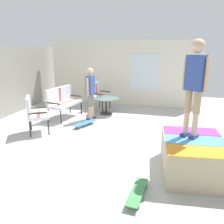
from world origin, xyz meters
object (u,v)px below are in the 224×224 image
person_watching (90,90)px  skate_ramp (196,156)px  patio_table (106,103)px  skateboard_by_bench (85,123)px  patio_chair_by_wall (34,112)px  skateboard_spare (137,192)px  patio_bench (62,100)px  patio_chair_near_house (98,93)px  person_skater (195,82)px

person_watching → skate_ramp: bearing=-131.1°
patio_table → skateboard_by_bench: patio_table is taller
patio_chair_by_wall → skateboard_spare: size_ratio=1.25×
skate_ramp → person_watching: person_watching is taller
patio_chair_by_wall → patio_bench: bearing=-3.9°
skateboard_spare → patio_bench: bearing=40.5°
patio_chair_near_house → skateboard_by_bench: 2.05m
patio_table → person_skater: 4.32m
person_skater → skateboard_by_bench: 3.72m
patio_bench → skateboard_spare: (-3.56, -3.04, -0.53)m
patio_chair_near_house → person_skater: (-3.76, -3.04, 1.10)m
patio_chair_near_house → person_skater: bearing=-141.0°
patio_bench → skateboard_spare: size_ratio=1.63×
patio_bench → person_watching: 1.02m
person_watching → person_skater: bearing=-130.8°
patio_chair_near_house → person_watching: person_watching is taller
patio_chair_by_wall → skateboard_by_bench: patio_chair_by_wall is taller
skate_ramp → skateboard_by_bench: bearing=57.1°
skate_ramp → person_skater: 1.40m
skateboard_by_bench → patio_chair_near_house: bearing=6.1°
patio_bench → person_skater: 4.66m
patio_table → skateboard_by_bench: size_ratio=1.11×
skate_ramp → skateboard_spare: size_ratio=2.60×
patio_chair_near_house → patio_chair_by_wall: size_ratio=1.00×
skateboard_by_bench → person_skater: bearing=-122.2°
person_watching → skateboard_by_bench: bearing=-175.7°
patio_table → person_skater: bearing=-141.3°
skateboard_by_bench → skateboard_spare: 3.58m
patio_table → person_watching: bearing=157.0°
patio_chair_near_house → patio_chair_by_wall: same height
patio_chair_by_wall → person_skater: 4.19m
person_watching → skateboard_spare: bearing=-150.3°
skateboard_spare → patio_table: bearing=22.1°
patio_table → skateboard_spare: bearing=-157.9°
patio_bench → patio_chair_near_house: bearing=-30.5°
skateboard_by_bench → patio_chair_by_wall: bearing=128.2°
patio_chair_by_wall → person_skater: (-0.91, -3.94, 1.10)m
skate_ramp → patio_table: skate_ramp is taller
patio_chair_near_house → person_watching: size_ratio=0.61×
patio_table → skateboard_spare: (-4.37, -1.78, -0.32)m
skate_ramp → patio_table: (3.35, 2.72, 0.08)m
person_skater → skateboard_spare: size_ratio=2.19×
person_watching → person_skater: (-2.50, -2.89, 0.74)m
patio_bench → skateboard_by_bench: (-0.62, -1.01, -0.53)m
skate_ramp → patio_chair_by_wall: bearing=75.6°
patio_chair_near_house → skateboard_spare: 5.43m
skate_ramp → skateboard_spare: (-1.02, 0.94, -0.24)m
person_watching → skateboard_by_bench: 1.14m
patio_bench → skateboard_by_bench: patio_bench is taller
patio_chair_near_house → person_watching: (-1.26, -0.16, 0.36)m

